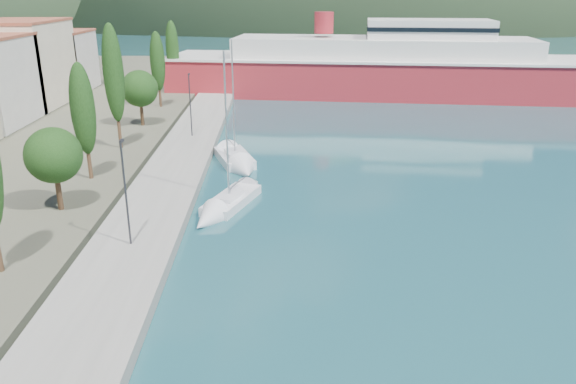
{
  "coord_description": "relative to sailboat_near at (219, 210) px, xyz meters",
  "views": [
    {
      "loc": [
        -0.65,
        -16.3,
        14.49
      ],
      "look_at": [
        0.0,
        14.0,
        3.5
      ],
      "focal_mm": 35.0,
      "sensor_mm": 36.0,
      "label": 1
    }
  ],
  "objects": [
    {
      "name": "sailboat_mid",
      "position": [
        0.76,
        10.41,
        0.04
      ],
      "size": [
        4.74,
        8.27,
        11.59
      ],
      "color": "silver",
      "rests_on": "ground"
    },
    {
      "name": "sailboat_near",
      "position": [
        0.0,
        0.0,
        0.0
      ],
      "size": [
        4.91,
        8.27,
        11.59
      ],
      "color": "silver",
      "rests_on": "ground"
    },
    {
      "name": "tree_row",
      "position": [
        -10.41,
        12.41,
        5.44
      ],
      "size": [
        3.84,
        64.41,
        11.11
      ],
      "color": "#47301E",
      "rests_on": "land_strip"
    },
    {
      "name": "quay",
      "position": [
        -4.42,
        6.67,
        0.11
      ],
      "size": [
        5.0,
        88.0,
        0.8
      ],
      "primitive_type": "cube",
      "color": "gray",
      "rests_on": "ground"
    },
    {
      "name": "ground",
      "position": [
        4.58,
        100.67,
        -0.29
      ],
      "size": [
        1400.0,
        1400.0,
        0.0
      ],
      "primitive_type": "plane",
      "color": "#1F515A"
    },
    {
      "name": "ferry",
      "position": [
        19.33,
        45.52,
        3.4
      ],
      "size": [
        62.17,
        21.49,
        12.1
      ],
      "color": "#A4232C",
      "rests_on": "ground"
    },
    {
      "name": "lamp_posts",
      "position": [
        -4.42,
        -4.85,
        3.8
      ],
      "size": [
        0.15,
        46.22,
        6.06
      ],
      "color": "#2D2D33",
      "rests_on": "quay"
    }
  ]
}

